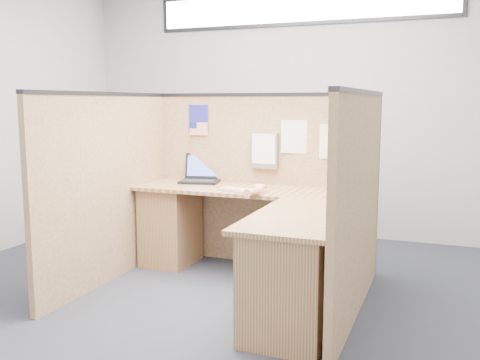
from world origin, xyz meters
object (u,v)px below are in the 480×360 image
at_px(laptop, 203,175).
at_px(mouse, 260,190).
at_px(l_desk, 253,241).
at_px(keyboard, 241,191).

height_order(laptop, mouse, laptop).
relative_size(l_desk, mouse, 19.39).
bearing_deg(l_desk, mouse, 98.05).
distance_m(l_desk, mouse, 0.44).
bearing_deg(laptop, keyboard, -49.70).
height_order(keyboard, mouse, mouse).
relative_size(l_desk, keyboard, 4.73).
height_order(laptop, keyboard, laptop).
height_order(l_desk, mouse, mouse).
relative_size(l_desk, laptop, 4.95).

